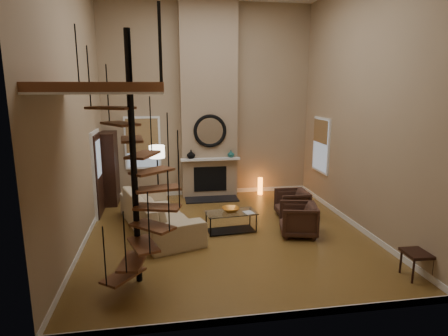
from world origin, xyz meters
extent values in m
cube|color=olive|center=(0.00, 0.00, -0.01)|extent=(6.00, 6.50, 0.01)
cube|color=tan|center=(0.00, 3.25, 2.75)|extent=(6.00, 0.02, 5.50)
cube|color=tan|center=(0.00, -3.25, 2.75)|extent=(6.00, 0.02, 5.50)
cube|color=tan|center=(-3.00, 0.00, 2.75)|extent=(0.02, 6.50, 5.50)
cube|color=tan|center=(3.00, 0.00, 2.75)|extent=(0.02, 6.50, 5.50)
cube|color=white|center=(0.00, 3.24, 0.06)|extent=(6.00, 0.02, 0.12)
cube|color=white|center=(0.00, -3.24, 0.06)|extent=(6.00, 0.02, 0.12)
cube|color=white|center=(-2.99, 0.00, 0.06)|extent=(0.02, 6.50, 0.12)
cube|color=white|center=(2.99, 0.00, 0.06)|extent=(0.02, 6.50, 0.12)
cube|color=#9C8265|center=(0.00, 3.06, 2.75)|extent=(1.60, 0.38, 5.50)
cube|color=black|center=(0.00, 2.57, 0.02)|extent=(1.50, 0.60, 0.04)
cube|color=black|center=(0.00, 2.86, 0.55)|extent=(0.95, 0.02, 0.72)
cube|color=white|center=(0.00, 2.78, 1.15)|extent=(1.70, 0.18, 0.06)
torus|color=black|center=(0.00, 2.84, 1.95)|extent=(0.94, 0.10, 0.94)
cylinder|color=white|center=(0.00, 2.85, 1.95)|extent=(0.80, 0.01, 0.80)
imported|color=black|center=(-0.55, 2.82, 1.30)|extent=(0.24, 0.24, 0.25)
imported|color=#185450|center=(0.60, 2.82, 1.28)|extent=(0.20, 0.20, 0.21)
cube|color=white|center=(-1.90, 3.23, 1.60)|extent=(1.02, 0.04, 1.52)
cube|color=#8C9EB2|center=(-1.90, 3.21, 1.60)|extent=(0.90, 0.01, 1.40)
cube|color=#A07947|center=(-1.90, 3.19, 1.81)|extent=(0.90, 0.01, 0.98)
cube|color=white|center=(2.98, 2.00, 1.60)|extent=(0.04, 1.02, 1.52)
cube|color=#8C9EB2|center=(2.96, 2.00, 1.60)|extent=(0.01, 0.90, 1.40)
cube|color=#A07947|center=(2.94, 2.00, 1.98)|extent=(0.01, 0.90, 0.63)
cube|color=white|center=(-2.97, 1.80, 1.05)|extent=(0.06, 1.05, 2.16)
cube|color=black|center=(-2.94, 1.80, 1.02)|extent=(0.05, 0.90, 2.05)
cube|color=#8C9EB2|center=(-2.90, 1.80, 1.45)|extent=(0.01, 0.60, 0.90)
cube|color=brown|center=(-2.15, -1.80, 3.18)|extent=(1.70, 2.20, 0.12)
cube|color=white|center=(-2.15, -1.80, 3.10)|extent=(1.70, 2.20, 0.03)
cube|color=black|center=(-1.33, -1.80, 3.71)|extent=(0.04, 2.20, 0.94)
cylinder|color=black|center=(-1.80, -1.80, 2.01)|extent=(0.10, 0.10, 4.02)
cube|color=brown|center=(-2.02, -2.08, 0.26)|extent=(0.71, 0.78, 0.04)
cylinder|color=black|center=(-2.24, -2.37, 0.73)|extent=(0.02, 0.02, 0.94)
cube|color=brown|center=(-1.86, -2.15, 0.52)|extent=(0.46, 0.77, 0.04)
cylinder|color=black|center=(-1.93, -2.51, 0.99)|extent=(0.02, 0.02, 0.94)
cube|color=brown|center=(-1.69, -2.14, 0.78)|extent=(0.55, 0.79, 0.04)
cylinder|color=black|center=(-1.58, -2.48, 1.25)|extent=(0.02, 0.02, 0.94)
cube|color=brown|center=(-1.54, -2.05, 1.04)|extent=(0.75, 0.74, 0.04)
cylinder|color=black|center=(-1.28, -2.30, 1.51)|extent=(0.02, 0.02, 0.94)
cube|color=brown|center=(-1.45, -1.90, 1.30)|extent=(0.79, 0.53, 0.04)
cylinder|color=black|center=(-1.11, -2.00, 1.77)|extent=(0.02, 0.02, 0.94)
cube|color=brown|center=(-1.45, -1.73, 1.56)|extent=(0.77, 0.48, 0.04)
cylinder|color=black|center=(-1.10, -1.65, 2.03)|extent=(0.02, 0.02, 0.94)
cube|color=brown|center=(-1.52, -1.57, 1.82)|extent=(0.77, 0.72, 0.04)
cylinder|color=black|center=(-1.25, -1.34, 2.29)|extent=(0.02, 0.02, 0.94)
cube|color=brown|center=(-1.67, -1.47, 2.08)|extent=(0.58, 0.79, 0.04)
cylinder|color=black|center=(-1.53, -1.13, 2.55)|extent=(0.02, 0.02, 0.94)
cube|color=brown|center=(-1.84, -1.44, 2.34)|extent=(0.41, 0.75, 0.04)
cylinder|color=black|center=(-1.88, -1.08, 2.81)|extent=(0.02, 0.02, 0.94)
cube|color=brown|center=(-2.00, -1.50, 2.60)|extent=(0.68, 0.79, 0.04)
cylinder|color=black|center=(-2.20, -1.20, 3.07)|extent=(0.02, 0.02, 0.94)
cube|color=brown|center=(-2.12, -1.63, 2.86)|extent=(0.80, 0.64, 0.04)
cylinder|color=black|center=(-2.44, -1.46, 3.33)|extent=(0.02, 0.02, 0.94)
cube|color=brown|center=(-2.16, -1.80, 3.12)|extent=(0.72, 0.34, 0.04)
cylinder|color=black|center=(-2.52, -1.80, 3.59)|extent=(0.02, 0.02, 0.94)
cube|color=black|center=(-2.81, 2.78, 0.95)|extent=(0.43, 0.92, 2.05)
imported|color=tan|center=(-1.50, 0.52, 0.40)|extent=(1.94, 3.10, 0.84)
imported|color=#42281E|center=(1.84, 0.79, 0.35)|extent=(0.76, 0.74, 0.68)
imported|color=#42281E|center=(1.59, -0.34, 0.35)|extent=(0.93, 0.91, 0.71)
cube|color=silver|center=(0.11, 0.12, 0.44)|extent=(1.17, 0.66, 0.02)
cube|color=black|center=(0.11, 0.12, 0.03)|extent=(1.07, 0.56, 0.01)
cylinder|color=black|center=(-0.39, -0.15, 0.22)|extent=(0.03, 0.03, 0.41)
cylinder|color=black|center=(0.65, -0.05, 0.22)|extent=(0.03, 0.03, 0.41)
cylinder|color=black|center=(-0.43, 0.29, 0.22)|extent=(0.03, 0.03, 0.41)
cylinder|color=black|center=(0.61, 0.39, 0.22)|extent=(0.03, 0.03, 0.41)
imported|color=orange|center=(0.11, 0.17, 0.50)|extent=(0.38, 0.38, 0.09)
imported|color=gray|center=(0.46, -0.03, 0.46)|extent=(0.25, 0.30, 0.03)
cylinder|color=black|center=(-1.49, 1.95, 0.01)|extent=(0.36, 0.36, 0.03)
cylinder|color=black|center=(-1.49, 1.95, 0.80)|extent=(0.04, 0.04, 1.53)
cylinder|color=#F2E5C6|center=(-1.49, 1.95, 1.55)|extent=(0.40, 0.40, 0.32)
cylinder|color=orange|center=(1.52, 2.92, 0.25)|extent=(0.14, 0.14, 0.52)
cube|color=black|center=(2.85, -2.45, 0.44)|extent=(0.47, 0.47, 0.05)
cube|color=black|center=(3.05, -2.46, 0.70)|extent=(0.06, 0.43, 0.53)
cylinder|color=black|center=(2.66, -2.63, 0.21)|extent=(0.04, 0.04, 0.43)
cylinder|color=black|center=(3.02, -2.64, 0.21)|extent=(0.04, 0.04, 0.43)
cylinder|color=black|center=(2.67, -2.27, 0.21)|extent=(0.04, 0.04, 0.43)
cylinder|color=black|center=(3.03, -2.28, 0.21)|extent=(0.04, 0.04, 0.43)
camera|label=1|loc=(-1.34, -7.77, 3.19)|focal=30.42mm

